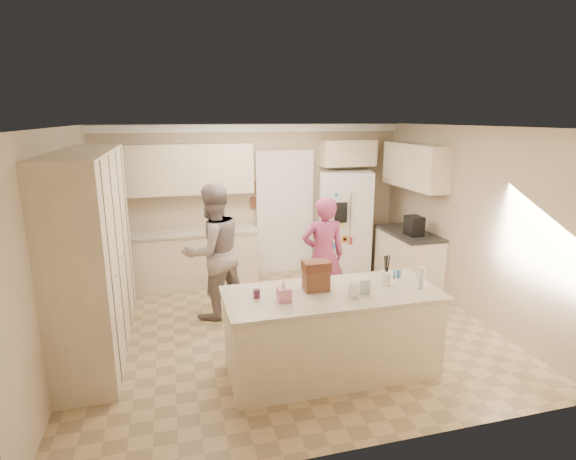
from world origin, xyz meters
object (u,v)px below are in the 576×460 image
object	(u,v)px
utensil_crock	(387,278)
tissue_box	(284,294)
teen_girl	(323,256)
dollhouse_body	(316,280)
refrigerator	(345,222)
teen_boy	(213,252)
island_base	(331,334)
coffee_maker	(414,226)

from	to	relation	value
utensil_crock	tissue_box	size ratio (longest dim) A/B	1.07
teen_girl	dollhouse_body	bearing A→B (deg)	71.51
dollhouse_body	teen_girl	distance (m)	1.52
refrigerator	teen_boy	distance (m)	2.80
dollhouse_body	teen_girl	bearing A→B (deg)	67.77
island_base	utensil_crock	bearing A→B (deg)	4.40
island_base	refrigerator	bearing A→B (deg)	66.04
tissue_box	coffee_maker	bearing A→B (deg)	37.57
coffee_maker	teen_boy	world-z (taller)	teen_boy
coffee_maker	island_base	world-z (taller)	coffee_maker
refrigerator	dollhouse_body	bearing A→B (deg)	-99.67
tissue_box	teen_boy	size ratio (longest dim) A/B	0.07
teen_boy	dollhouse_body	bearing A→B (deg)	93.92
utensil_crock	coffee_maker	bearing A→B (deg)	52.88
dollhouse_body	teen_girl	xyz separation A→B (m)	(0.57, 1.39, -0.20)
island_base	utensil_crock	world-z (taller)	utensil_crock
coffee_maker	island_base	bearing A→B (deg)	-137.17
island_base	utensil_crock	distance (m)	0.86
utensil_crock	island_base	bearing A→B (deg)	-175.60
island_base	teen_boy	size ratio (longest dim) A/B	1.18
dollhouse_body	teen_boy	bearing A→B (deg)	119.09
refrigerator	teen_boy	bearing A→B (deg)	-133.85
coffee_maker	utensil_crock	distance (m)	2.32
utensil_crock	refrigerator	bearing A→B (deg)	76.53
teen_boy	tissue_box	bearing A→B (deg)	80.55
island_base	coffee_maker	bearing A→B (deg)	42.83
refrigerator	teen_boy	size ratio (longest dim) A/B	0.96
island_base	teen_girl	world-z (taller)	teen_girl
dollhouse_body	refrigerator	bearing A→B (deg)	63.02
island_base	teen_girl	distance (m)	1.60
coffee_maker	dollhouse_body	xyz separation A→B (m)	(-2.20, -1.80, -0.03)
tissue_box	dollhouse_body	bearing A→B (deg)	26.57
coffee_maker	teen_girl	xyz separation A→B (m)	(-1.63, -0.41, -0.24)
tissue_box	teen_girl	bearing A→B (deg)	58.68
tissue_box	teen_boy	distance (m)	1.93
refrigerator	utensil_crock	world-z (taller)	refrigerator
utensil_crock	teen_girl	world-z (taller)	teen_girl
tissue_box	teen_boy	world-z (taller)	teen_boy
tissue_box	teen_girl	size ratio (longest dim) A/B	0.08
tissue_box	island_base	bearing A→B (deg)	10.30
refrigerator	dollhouse_body	world-z (taller)	refrigerator
coffee_maker	tissue_box	distance (m)	3.28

